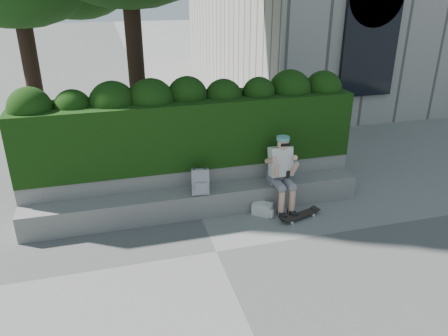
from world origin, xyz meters
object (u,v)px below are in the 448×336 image
object	(u,v)px
skateboard	(300,215)
person	(282,170)
backpack_plaid	(200,182)
backpack_ground	(262,209)

from	to	relation	value
skateboard	person	bearing A→B (deg)	95.88
person	skateboard	size ratio (longest dim) A/B	1.89
person	backpack_plaid	distance (m)	1.47
person	backpack_ground	xyz separation A→B (m)	(-0.39, -0.15, -0.65)
backpack_ground	person	bearing A→B (deg)	60.61
backpack_plaid	backpack_ground	size ratio (longest dim) A/B	1.33
person	backpack_plaid	xyz separation A→B (m)	(-1.47, 0.08, -0.08)
person	backpack_ground	bearing A→B (deg)	-159.46
backpack_ground	backpack_plaid	bearing A→B (deg)	-152.00
skateboard	backpack_plaid	distance (m)	1.86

